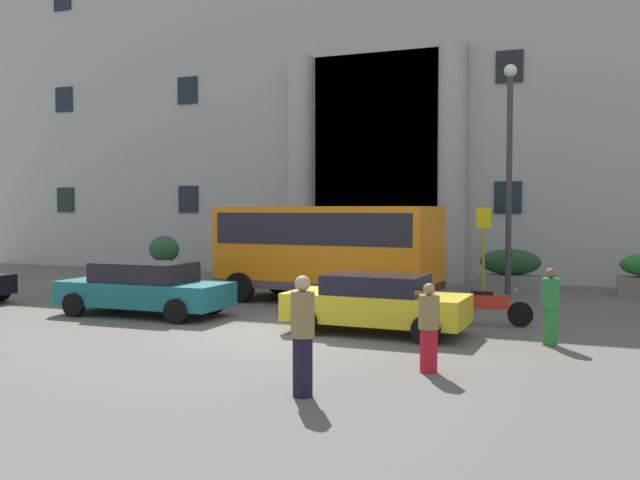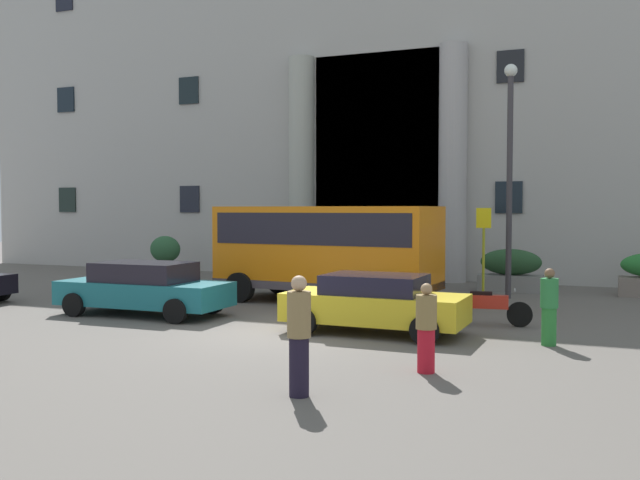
% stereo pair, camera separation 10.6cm
% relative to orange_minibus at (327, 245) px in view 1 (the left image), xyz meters
% --- Properties ---
extents(ground_plane, '(80.00, 64.00, 0.12)m').
position_rel_orange_minibus_xyz_m(ground_plane, '(0.85, -5.50, -1.77)').
color(ground_plane, '#5A554F').
extents(office_building_facade, '(43.75, 9.79, 14.71)m').
position_rel_orange_minibus_xyz_m(office_building_facade, '(0.84, 11.97, 5.64)').
color(office_building_facade, '#A9A49F').
rests_on(office_building_facade, ground_plane).
extents(orange_minibus, '(6.76, 3.09, 2.88)m').
position_rel_orange_minibus_xyz_m(orange_minibus, '(0.00, 0.00, 0.00)').
color(orange_minibus, orange).
rests_on(orange_minibus, ground_plane).
extents(bus_stop_sign, '(0.44, 0.08, 2.84)m').
position_rel_orange_minibus_xyz_m(bus_stop_sign, '(4.36, 1.73, 0.03)').
color(bus_stop_sign, '#959B1C').
rests_on(bus_stop_sign, ground_plane).
extents(hedge_planter_west, '(2.12, 0.91, 1.45)m').
position_rel_orange_minibus_xyz_m(hedge_planter_west, '(4.77, 4.84, -1.01)').
color(hedge_planter_west, slate).
rests_on(hedge_planter_west, ground_plane).
extents(hedge_planter_entrance_left, '(2.05, 0.94, 1.35)m').
position_rel_orange_minibus_xyz_m(hedge_planter_entrance_left, '(0.64, 4.76, -1.06)').
color(hedge_planter_entrance_left, slate).
rests_on(hedge_planter_entrance_left, ground_plane).
extents(hedge_planter_entrance_right, '(1.41, 0.99, 1.68)m').
position_rel_orange_minibus_xyz_m(hedge_planter_entrance_right, '(-9.12, 4.77, -0.90)').
color(hedge_planter_entrance_right, '#6F635A').
rests_on(hedge_planter_entrance_right, ground_plane).
extents(hedge_planter_east, '(1.77, 0.94, 1.43)m').
position_rel_orange_minibus_xyz_m(hedge_planter_east, '(-3.90, 4.85, -1.02)').
color(hedge_planter_east, slate).
rests_on(hedge_planter_east, ground_plane).
extents(parked_estate_mid, '(4.08, 1.96, 1.34)m').
position_rel_orange_minibus_xyz_m(parked_estate_mid, '(2.96, -4.50, -1.01)').
color(parked_estate_mid, gold).
rests_on(parked_estate_mid, ground_plane).
extents(parked_sedan_far, '(4.59, 2.04, 1.40)m').
position_rel_orange_minibus_xyz_m(parked_sedan_far, '(-3.52, -4.22, -0.99)').
color(parked_sedan_far, '#18646D').
rests_on(parked_sedan_far, ground_plane).
extents(scooter_by_planter, '(1.94, 0.55, 0.89)m').
position_rel_orange_minibus_xyz_m(scooter_by_planter, '(-5.76, -2.28, -1.26)').
color(scooter_by_planter, black).
rests_on(scooter_by_planter, ground_plane).
extents(motorcycle_near_kerb, '(1.92, 0.55, 0.89)m').
position_rel_orange_minibus_xyz_m(motorcycle_near_kerb, '(1.98, -2.29, -1.26)').
color(motorcycle_near_kerb, black).
rests_on(motorcycle_near_kerb, ground_plane).
extents(motorcycle_far_end, '(2.03, 0.55, 0.89)m').
position_rel_orange_minibus_xyz_m(motorcycle_far_end, '(5.13, -2.47, -1.25)').
color(motorcycle_far_end, black).
rests_on(motorcycle_far_end, ground_plane).
extents(pedestrian_child_trailing, '(0.36, 0.36, 1.54)m').
position_rel_orange_minibus_xyz_m(pedestrian_child_trailing, '(4.94, -7.76, -0.94)').
color(pedestrian_child_trailing, red).
rests_on(pedestrian_child_trailing, ground_plane).
extents(pedestrian_woman_with_bag, '(0.36, 0.36, 1.82)m').
position_rel_orange_minibus_xyz_m(pedestrian_woman_with_bag, '(3.54, -9.98, -0.78)').
color(pedestrian_woman_with_bag, black).
rests_on(pedestrian_woman_with_bag, ground_plane).
extents(pedestrian_man_crossing, '(0.36, 0.36, 1.60)m').
position_rel_orange_minibus_xyz_m(pedestrian_man_crossing, '(6.71, -4.46, -0.91)').
color(pedestrian_man_crossing, '#277530').
rests_on(pedestrian_man_crossing, ground_plane).
extents(lamppost_plaza_centre, '(0.40, 0.40, 7.28)m').
position_rel_orange_minibus_xyz_m(lamppost_plaza_centre, '(4.93, 2.97, 2.55)').
color(lamppost_plaza_centre, '#383338').
rests_on(lamppost_plaza_centre, ground_plane).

